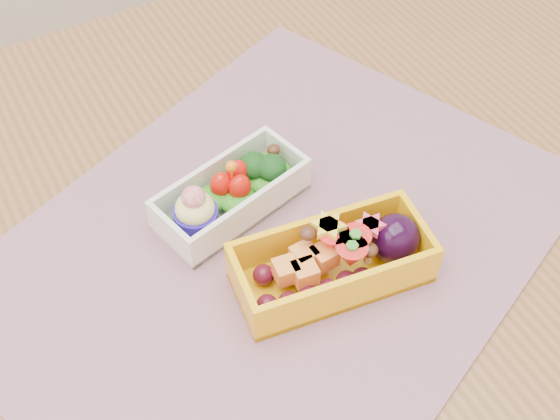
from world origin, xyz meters
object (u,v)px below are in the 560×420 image
table (264,272)px  placemat (276,242)px  bento_yellow (336,260)px  bento_white (231,194)px

table → placemat: bearing=-98.5°
placemat → table: bearing=81.5°
placemat → bento_yellow: bento_yellow is taller
placemat → bento_white: size_ratio=3.34×
bento_white → bento_yellow: bento_white is taller
bento_white → placemat: bearing=-86.2°
bento_white → bento_yellow: size_ratio=0.89×
table → bento_yellow: (0.02, -0.10, 0.13)m
placemat → bento_white: bento_white is taller
table → bento_white: size_ratio=7.22×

